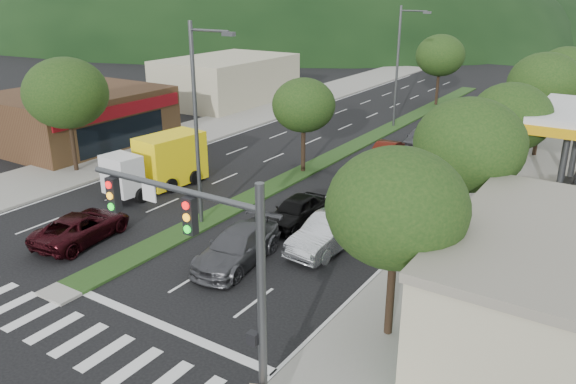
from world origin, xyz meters
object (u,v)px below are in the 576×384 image
Objects in this scene: tree_med_far at (440,55)px; suv_maroon at (82,227)px; box_truck at (161,164)px; sedan_silver at (329,233)px; car_queue_a at (296,211)px; car_queue_e at (419,138)px; tree_r_c at (511,117)px; car_queue_b at (237,247)px; streetlight_near at (199,117)px; tree_r_d at (545,84)px; motorhome at (498,122)px; traffic_signal at (213,256)px; car_queue_c at (385,152)px; car_queue_f at (485,127)px; tree_l_a at (66,93)px; tree_r_e at (566,71)px; car_queue_d at (367,179)px; streetlight_mid at (400,61)px; tree_r_b at (469,145)px; tree_r_a at (397,208)px; tree_med_near at (304,105)px.

suv_maroon is at bearing -94.80° from tree_med_far.
sedan_silver is at bearing 176.52° from box_truck.
car_queue_e is (0.00, 17.62, -0.04)m from car_queue_a.
tree_r_c is 16.88m from car_queue_b.
streetlight_near is at bearing -135.64° from suv_maroon.
motorhome is at bearing 159.83° from tree_r_d.
traffic_signal is 1.01× the size of tree_med_far.
tree_med_far is 21.55m from car_queue_c.
tree_med_far reaches higher than motorhome.
car_queue_f is (3.23, 6.26, -0.03)m from car_queue_e.
car_queue_b is 1.15× the size of car_queue_f.
car_queue_b is 1.30× the size of car_queue_c.
tree_l_a is at bearing 158.71° from car_queue_b.
tree_r_c is 1.59× the size of car_queue_e.
sedan_silver is (-5.09, -31.05, -4.08)m from tree_r_e.
car_queue_d is at bearing -103.49° from motorhome.
car_queue_f is at bearing 81.48° from car_queue_a.
tree_r_d is 1.68× the size of car_queue_a.
streetlight_mid reaches higher than tree_med_far.
sedan_silver is (-5.09, -11.05, -3.93)m from tree_r_c.
car_queue_c is (-8.50, 11.18, -4.37)m from tree_r_b.
tree_r_e reaches higher than car_queue_e.
tree_r_a is at bearing 61.80° from traffic_signal.
car_queue_e is at bearing -114.40° from suv_maroon.
streetlight_mid is 25.42m from sedan_silver.
tree_r_c is at bearing -48.73° from car_queue_e.
tree_r_e reaches higher than car_queue_a.
tree_r_d is at bearing 36.49° from car_queue_c.
motorhome is (8.80, 23.10, -3.67)m from streetlight_near.
motorhome is (-3.00, 11.10, -2.84)m from tree_r_c.
sedan_silver is 3.25m from car_queue_a.
streetlight_near is at bearing -90.00° from streetlight_mid.
tree_r_c is 11.84m from motorhome.
tree_r_b is 7.29m from sedan_silver.
tree_r_b is (-0.00, 8.00, 0.22)m from tree_r_a.
tree_med_far is 40.99m from suv_maroon.
tree_med_near is at bearing -118.61° from tree_r_e.
tree_r_e is at bearing 90.00° from tree_r_b.
streetlight_mid is 30.24m from suv_maroon.
tree_r_d reaches higher than tree_r_a.
car_queue_c is at bearing 85.95° from car_queue_b.
suv_maroon is (-15.41, -0.62, -4.12)m from tree_r_a.
streetlight_mid reaches higher than tree_r_b.
tree_r_e is 1.36× the size of sedan_silver.
car_queue_c is at bearing -141.27° from tree_r_d.
streetlight_mid reaches higher than motorhome.
tree_l_a reaches higher than tree_r_a.
sedan_silver is at bearing -92.36° from car_queue_f.
car_queue_e is 0.43× the size of motorhome.
car_queue_c is at bearing -80.46° from tree_med_far.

